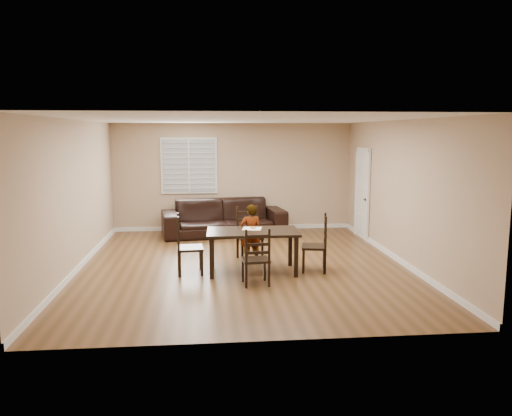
# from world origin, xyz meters

# --- Properties ---
(ground) EXTENTS (7.00, 7.00, 0.00)m
(ground) POSITION_xyz_m (0.00, 0.00, 0.00)
(ground) COLOR brown
(ground) RESTS_ON ground
(room) EXTENTS (6.04, 7.04, 2.72)m
(room) POSITION_xyz_m (0.04, 0.18, 1.81)
(room) COLOR tan
(room) RESTS_ON ground
(dining_table) EXTENTS (1.63, 0.94, 0.75)m
(dining_table) POSITION_xyz_m (0.14, -0.50, 0.66)
(dining_table) COLOR black
(dining_table) RESTS_ON ground
(chair_near) EXTENTS (0.53, 0.51, 1.03)m
(chair_near) POSITION_xyz_m (0.14, 0.52, 0.47)
(chair_near) COLOR black
(chair_near) RESTS_ON ground
(chair_far) EXTENTS (0.46, 0.44, 0.95)m
(chair_far) POSITION_xyz_m (0.13, -1.35, 0.43)
(chair_far) COLOR black
(chair_far) RESTS_ON ground
(chair_left) EXTENTS (0.48, 0.51, 1.05)m
(chair_left) POSITION_xyz_m (-1.09, -0.48, 0.48)
(chair_left) COLOR black
(chair_left) RESTS_ON ground
(chair_right) EXTENTS (0.52, 0.54, 1.03)m
(chair_right) POSITION_xyz_m (1.37, -0.56, 0.47)
(chair_right) COLOR black
(chair_right) RESTS_ON ground
(child) EXTENTS (0.45, 0.34, 1.14)m
(child) POSITION_xyz_m (0.15, 0.08, 0.57)
(child) COLOR gray
(child) RESTS_ON ground
(napkin) EXTENTS (0.39, 0.39, 0.00)m
(napkin) POSITION_xyz_m (0.14, -0.32, 0.75)
(napkin) COLOR white
(napkin) RESTS_ON dining_table
(donut) EXTENTS (0.10, 0.10, 0.04)m
(donut) POSITION_xyz_m (0.16, -0.32, 0.78)
(donut) COLOR #C27F45
(donut) RESTS_ON napkin
(sofa) EXTENTS (3.08, 1.57, 0.86)m
(sofa) POSITION_xyz_m (-0.26, 2.85, 0.43)
(sofa) COLOR black
(sofa) RESTS_ON ground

